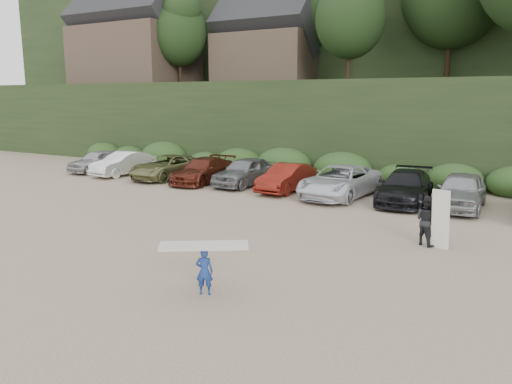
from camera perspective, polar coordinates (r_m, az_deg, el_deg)
The scene contains 5 objects.
ground at distance 16.67m, azimuth -1.23°, elevation -6.50°, with size 120.00×120.00×0.00m, color tan.
hillside_backdrop at distance 50.69m, azimuth 20.77°, elevation 17.25°, with size 90.00×41.50×28.00m.
parked_cars at distance 25.13m, azimuth 11.77°, elevation 0.99°, with size 36.67×6.14×1.64m.
child_surfer at distance 12.77m, azimuth -5.95°, elevation -7.75°, with size 2.21×1.73×1.33m.
adult_surfer at distance 17.79m, azimuth 19.06°, elevation -3.09°, with size 1.31×0.98×2.01m.
Camera 1 is at (8.17, -13.66, 4.97)m, focal length 35.00 mm.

